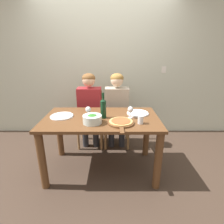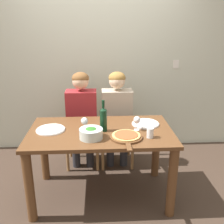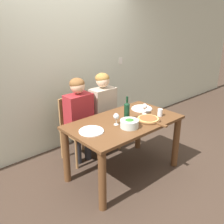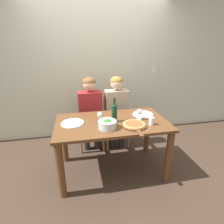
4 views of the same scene
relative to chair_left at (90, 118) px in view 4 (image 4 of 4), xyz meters
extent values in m
plane|color=#3D2D23|center=(0.23, -0.77, -0.51)|extent=(40.00, 40.00, 0.00)
cube|color=beige|center=(0.23, 0.49, 0.84)|extent=(10.00, 0.05, 2.70)
cube|color=white|center=(1.33, 0.46, 0.74)|extent=(0.08, 0.01, 0.12)
cube|color=brown|center=(0.23, -0.77, 0.24)|extent=(1.47, 0.84, 0.04)
cylinder|color=brown|center=(-0.44, -1.13, -0.14)|extent=(0.09, 0.09, 0.74)
cylinder|color=brown|center=(0.90, -1.13, -0.14)|extent=(0.09, 0.09, 0.74)
cylinder|color=brown|center=(-0.44, -0.42, -0.14)|extent=(0.09, 0.09, 0.74)
cylinder|color=brown|center=(0.90, -0.42, -0.14)|extent=(0.09, 0.09, 0.74)
cube|color=#9E7042|center=(0.00, -0.07, -0.05)|extent=(0.42, 0.42, 0.04)
cube|color=#9E7042|center=(0.00, 0.12, 0.19)|extent=(0.38, 0.03, 0.46)
cylinder|color=#9E7042|center=(-0.19, -0.26, -0.29)|extent=(0.04, 0.04, 0.44)
cylinder|color=#9E7042|center=(0.19, -0.26, -0.29)|extent=(0.04, 0.04, 0.44)
cylinder|color=#9E7042|center=(-0.19, 0.12, -0.29)|extent=(0.04, 0.04, 0.44)
cylinder|color=#9E7042|center=(0.19, 0.12, -0.29)|extent=(0.04, 0.04, 0.44)
cube|color=#9E7042|center=(0.45, -0.07, -0.05)|extent=(0.42, 0.42, 0.04)
cube|color=#9E7042|center=(0.45, 0.12, 0.19)|extent=(0.38, 0.03, 0.46)
cylinder|color=#9E7042|center=(0.26, -0.26, -0.29)|extent=(0.04, 0.04, 0.44)
cylinder|color=#9E7042|center=(0.64, -0.26, -0.29)|extent=(0.04, 0.04, 0.44)
cylinder|color=#9E7042|center=(0.26, 0.12, -0.29)|extent=(0.04, 0.04, 0.44)
cylinder|color=#9E7042|center=(0.64, 0.12, -0.29)|extent=(0.04, 0.04, 0.44)
cylinder|color=#28282D|center=(-0.09, -0.15, -0.27)|extent=(0.10, 0.10, 0.48)
cylinder|color=#28282D|center=(0.09, -0.15, -0.27)|extent=(0.10, 0.10, 0.48)
cube|color=maroon|center=(0.00, -0.09, 0.24)|extent=(0.38, 0.22, 0.54)
cylinder|color=maroon|center=(-0.20, -0.34, 0.09)|extent=(0.07, 0.31, 0.14)
cylinder|color=maroon|center=(0.20, -0.34, 0.09)|extent=(0.07, 0.31, 0.14)
sphere|color=#DBAD89|center=(0.00, -0.09, 0.63)|extent=(0.20, 0.20, 0.20)
ellipsoid|color=brown|center=(0.00, -0.08, 0.66)|extent=(0.21, 0.21, 0.15)
cylinder|color=#28282D|center=(0.36, -0.15, -0.27)|extent=(0.10, 0.10, 0.48)
cylinder|color=#28282D|center=(0.54, -0.15, -0.27)|extent=(0.10, 0.10, 0.48)
cube|color=tan|center=(0.45, -0.09, 0.24)|extent=(0.38, 0.22, 0.54)
cylinder|color=tan|center=(0.25, -0.34, 0.09)|extent=(0.07, 0.31, 0.14)
cylinder|color=tan|center=(0.65, -0.34, 0.09)|extent=(0.07, 0.31, 0.14)
sphere|color=beige|center=(0.45, -0.09, 0.63)|extent=(0.20, 0.20, 0.20)
ellipsoid|color=olive|center=(0.45, -0.08, 0.66)|extent=(0.21, 0.21, 0.15)
cylinder|color=black|center=(0.26, -0.79, 0.37)|extent=(0.07, 0.07, 0.22)
cone|color=black|center=(0.26, -0.79, 0.50)|extent=(0.07, 0.07, 0.03)
cylinder|color=black|center=(0.26, -0.79, 0.55)|extent=(0.03, 0.03, 0.07)
cylinder|color=silver|center=(0.14, -0.95, 0.31)|extent=(0.22, 0.22, 0.10)
ellipsoid|color=#2D6B23|center=(0.14, -0.95, 0.31)|extent=(0.18, 0.18, 0.10)
cylinder|color=white|center=(-0.28, -0.74, 0.27)|extent=(0.29, 0.29, 0.01)
torus|color=white|center=(-0.28, -0.74, 0.27)|extent=(0.29, 0.29, 0.02)
cylinder|color=white|center=(0.72, -0.63, 0.27)|extent=(0.29, 0.29, 0.01)
torus|color=white|center=(0.72, -0.63, 0.27)|extent=(0.29, 0.29, 0.02)
cylinder|color=brown|center=(0.47, -0.96, 0.27)|extent=(0.31, 0.31, 0.02)
cube|color=brown|center=(0.47, -1.19, 0.27)|extent=(0.04, 0.14, 0.02)
cylinder|color=tan|center=(0.47, -0.96, 0.29)|extent=(0.27, 0.27, 0.01)
cylinder|color=#AD4C28|center=(0.47, -0.96, 0.29)|extent=(0.22, 0.22, 0.01)
cylinder|color=silver|center=(0.07, -0.79, 0.26)|extent=(0.06, 0.06, 0.01)
cylinder|color=silver|center=(0.07, -0.79, 0.30)|extent=(0.01, 0.01, 0.07)
ellipsoid|color=silver|center=(0.07, -0.79, 0.37)|extent=(0.07, 0.07, 0.08)
ellipsoid|color=maroon|center=(0.07, -0.79, 0.36)|extent=(0.06, 0.06, 0.03)
cylinder|color=silver|center=(0.60, -0.79, 0.26)|extent=(0.06, 0.06, 0.01)
cylinder|color=silver|center=(0.60, -0.79, 0.30)|extent=(0.01, 0.01, 0.07)
ellipsoid|color=silver|center=(0.60, -0.79, 0.37)|extent=(0.07, 0.07, 0.08)
ellipsoid|color=maroon|center=(0.60, -0.79, 0.36)|extent=(0.06, 0.06, 0.03)
cylinder|color=silver|center=(0.70, -0.97, 0.31)|extent=(0.07, 0.07, 0.10)
camera|label=1|loc=(0.37, -2.85, 1.06)|focal=28.00mm
camera|label=2|loc=(0.21, -3.24, 1.32)|focal=42.00mm
camera|label=3|loc=(-1.95, -2.96, 1.58)|focal=42.00mm
camera|label=4|loc=(-0.19, -2.84, 1.20)|focal=28.00mm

